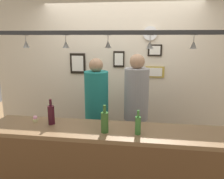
# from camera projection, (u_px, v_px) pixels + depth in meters

# --- Properties ---
(back_wall) EXTENTS (4.40, 0.06, 2.60)m
(back_wall) POSITION_uv_depth(u_px,v_px,m) (121.00, 78.00, 3.84)
(back_wall) COLOR beige
(back_wall) RESTS_ON ground_plane
(bar_counter) EXTENTS (2.70, 0.55, 0.98)m
(bar_counter) POSITION_uv_depth(u_px,v_px,m) (104.00, 162.00, 2.43)
(bar_counter) COLOR brown
(bar_counter) RESTS_ON ground_plane
(overhead_glass_rack) EXTENTS (2.20, 0.36, 0.04)m
(overhead_glass_rack) POSITION_uv_depth(u_px,v_px,m) (106.00, 33.00, 2.33)
(overhead_glass_rack) COLOR black
(hanging_wineglass_far_left) EXTENTS (0.07, 0.07, 0.13)m
(hanging_wineglass_far_left) POSITION_uv_depth(u_px,v_px,m) (26.00, 44.00, 2.45)
(hanging_wineglass_far_left) COLOR silver
(hanging_wineglass_far_left) RESTS_ON overhead_glass_rack
(hanging_wineglass_left) EXTENTS (0.07, 0.07, 0.13)m
(hanging_wineglass_left) POSITION_uv_depth(u_px,v_px,m) (66.00, 44.00, 2.39)
(hanging_wineglass_left) COLOR silver
(hanging_wineglass_left) RESTS_ON overhead_glass_rack
(hanging_wineglass_center_left) EXTENTS (0.07, 0.07, 0.13)m
(hanging_wineglass_center_left) POSITION_uv_depth(u_px,v_px,m) (108.00, 44.00, 2.39)
(hanging_wineglass_center_left) COLOR silver
(hanging_wineglass_center_left) RESTS_ON overhead_glass_rack
(hanging_wineglass_center) EXTENTS (0.07, 0.07, 0.13)m
(hanging_wineglass_center) POSITION_uv_depth(u_px,v_px,m) (150.00, 44.00, 2.26)
(hanging_wineglass_center) COLOR silver
(hanging_wineglass_center) RESTS_ON overhead_glass_rack
(hanging_wineglass_center_right) EXTENTS (0.07, 0.07, 0.13)m
(hanging_wineglass_center_right) POSITION_uv_depth(u_px,v_px,m) (194.00, 44.00, 2.25)
(hanging_wineglass_center_right) COLOR silver
(hanging_wineglass_center_right) RESTS_ON overhead_glass_rack
(person_left_teal_shirt) EXTENTS (0.34, 0.34, 1.69)m
(person_left_teal_shirt) POSITION_uv_depth(u_px,v_px,m) (97.00, 104.00, 3.31)
(person_left_teal_shirt) COLOR #2D334C
(person_left_teal_shirt) RESTS_ON ground_plane
(person_middle_grey_shirt) EXTENTS (0.34, 0.34, 1.75)m
(person_middle_grey_shirt) POSITION_uv_depth(u_px,v_px,m) (136.00, 103.00, 3.22)
(person_middle_grey_shirt) COLOR #2D334C
(person_middle_grey_shirt) RESTS_ON ground_plane
(bottle_beer_green_import) EXTENTS (0.06, 0.06, 0.26)m
(bottle_beer_green_import) POSITION_uv_depth(u_px,v_px,m) (138.00, 125.00, 2.36)
(bottle_beer_green_import) COLOR #336B2D
(bottle_beer_green_import) RESTS_ON bar_counter
(bottle_champagne_green) EXTENTS (0.08, 0.08, 0.30)m
(bottle_champagne_green) POSITION_uv_depth(u_px,v_px,m) (105.00, 122.00, 2.40)
(bottle_champagne_green) COLOR #2D5623
(bottle_champagne_green) RESTS_ON bar_counter
(bottle_wine_dark_red) EXTENTS (0.08, 0.08, 0.30)m
(bottle_wine_dark_red) POSITION_uv_depth(u_px,v_px,m) (51.00, 114.00, 2.63)
(bottle_wine_dark_red) COLOR #380F19
(bottle_wine_dark_red) RESTS_ON bar_counter
(cupcake) EXTENTS (0.06, 0.06, 0.08)m
(cupcake) POSITION_uv_depth(u_px,v_px,m) (35.00, 119.00, 2.72)
(cupcake) COLOR beige
(cupcake) RESTS_ON bar_counter
(picture_frame_caricature) EXTENTS (0.26, 0.02, 0.34)m
(picture_frame_caricature) POSITION_uv_depth(u_px,v_px,m) (78.00, 63.00, 3.84)
(picture_frame_caricature) COLOR black
(picture_frame_caricature) RESTS_ON back_wall
(picture_frame_lower_pair) EXTENTS (0.30, 0.02, 0.18)m
(picture_frame_lower_pair) POSITION_uv_depth(u_px,v_px,m) (155.00, 72.00, 3.69)
(picture_frame_lower_pair) COLOR #B29338
(picture_frame_lower_pair) RESTS_ON back_wall
(picture_frame_upper_small) EXTENTS (0.22, 0.02, 0.18)m
(picture_frame_upper_small) POSITION_uv_depth(u_px,v_px,m) (155.00, 50.00, 3.61)
(picture_frame_upper_small) COLOR black
(picture_frame_upper_small) RESTS_ON back_wall
(picture_frame_crest) EXTENTS (0.18, 0.02, 0.26)m
(picture_frame_crest) POSITION_uv_depth(u_px,v_px,m) (119.00, 59.00, 3.73)
(picture_frame_crest) COLOR black
(picture_frame_crest) RESTS_ON back_wall
(wall_clock) EXTENTS (0.22, 0.03, 0.22)m
(wall_clock) POSITION_uv_depth(u_px,v_px,m) (150.00, 33.00, 3.56)
(wall_clock) COLOR white
(wall_clock) RESTS_ON back_wall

